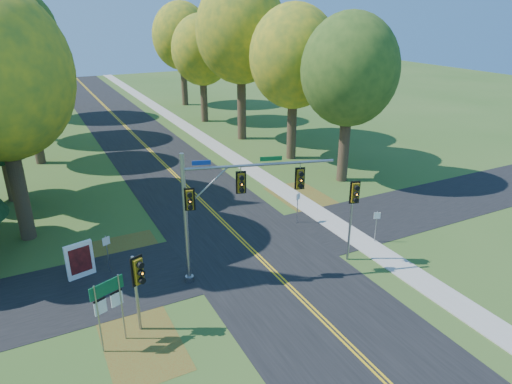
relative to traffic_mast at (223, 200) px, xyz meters
name	(u,v)px	position (x,y,z in m)	size (l,w,h in m)	color
ground	(267,265)	(2.46, 0.11, -4.33)	(160.00, 160.00, 0.00)	#30541D
road_main	(267,265)	(2.46, 0.11, -4.32)	(8.00, 160.00, 0.02)	black
road_cross	(250,249)	(2.46, 2.11, -4.32)	(60.00, 6.00, 0.02)	black
centerline_left	(265,265)	(2.36, 0.11, -4.30)	(0.10, 160.00, 0.01)	gold
centerline_right	(269,264)	(2.56, 0.11, -4.30)	(0.10, 160.00, 0.01)	gold
sidewalk_east	(359,240)	(8.66, 0.11, -4.30)	(1.60, 160.00, 0.06)	#9E998E
leaf_patch_w_near	(128,259)	(-4.04, 4.11, -4.32)	(4.00, 6.00, 0.00)	brown
leaf_patch_e	(311,202)	(9.26, 6.11, -4.32)	(3.50, 8.00, 0.00)	brown
leaf_patch_w_far	(142,342)	(-5.04, -2.89, -4.32)	(3.00, 5.00, 0.00)	brown
tree_e_a	(350,71)	(14.02, 8.89, 4.21)	(7.20, 7.20, 12.73)	#38281C
tree_e_b	(294,57)	(13.43, 15.69, 4.57)	(7.60, 7.60, 13.33)	#38281C
tree_w_c	(25,71)	(-7.08, 24.58, 3.62)	(6.80, 6.80, 11.91)	#38281C
tree_e_c	(241,31)	(12.34, 23.80, 6.34)	(8.80, 8.80, 15.79)	#38281C
tree_w_d	(11,41)	(-7.67, 33.30, 5.45)	(8.20, 8.20, 14.56)	#38281C
tree_e_d	(202,50)	(11.72, 32.99, 3.91)	(7.00, 7.00, 12.32)	#38281C
tree_w_e	(21,33)	(-6.46, 44.20, 5.75)	(8.40, 8.40, 14.97)	#38281C
tree_e_e	(182,36)	(12.93, 43.69, 4.87)	(7.80, 7.80, 13.74)	#38281C
traffic_mast	(223,200)	(0.00, 0.00, 0.00)	(7.15, 2.31, 6.73)	gray
east_signal_pole	(354,201)	(6.60, -1.56, -0.78)	(0.53, 0.63, 4.67)	gray
ped_signal_pole	(138,277)	(-4.78, -2.23, -1.60)	(0.55, 0.66, 3.66)	#93959B
route_sign_cluster	(108,300)	(-6.05, -2.51, -2.14)	(1.37, 0.56, 3.11)	gray
info_kiosk	(80,260)	(-6.50, 3.44, -3.37)	(1.40, 0.50, 1.92)	white
reg_sign_e_north	(298,202)	(6.66, 3.81, -2.89)	(0.38, 0.19, 2.09)	gray
reg_sign_e_south	(377,221)	(9.33, -0.49, -2.96)	(0.36, 0.17, 1.99)	gray
reg_sign_w	(107,248)	(-5.15, 3.25, -2.88)	(0.39, 0.17, 2.11)	gray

